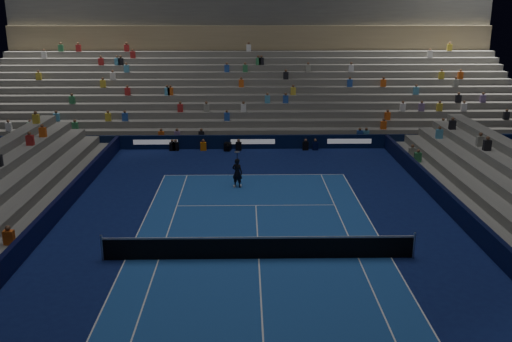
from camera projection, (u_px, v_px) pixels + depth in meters
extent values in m
plane|color=#0D184F|center=(259.00, 259.00, 23.25)|extent=(90.00, 90.00, 0.00)
cube|color=#1B4999|center=(259.00, 259.00, 23.24)|extent=(10.97, 23.77, 0.01)
cube|color=black|center=(253.00, 142.00, 40.84)|extent=(44.00, 0.25, 1.00)
cube|color=black|center=(493.00, 246.00, 23.28)|extent=(0.25, 37.00, 1.00)
cube|color=black|center=(21.00, 250.00, 22.93)|extent=(0.25, 37.00, 1.00)
cube|color=slate|center=(253.00, 142.00, 41.87)|extent=(44.00, 1.00, 0.50)
cube|color=slate|center=(252.00, 136.00, 42.75)|extent=(44.00, 1.00, 1.00)
cube|color=slate|center=(252.00, 130.00, 43.64)|extent=(44.00, 1.00, 1.50)
cube|color=slate|center=(252.00, 124.00, 44.53)|extent=(44.00, 1.00, 2.00)
cube|color=slate|center=(252.00, 118.00, 45.42)|extent=(44.00, 1.00, 2.50)
cube|color=slate|center=(252.00, 113.00, 46.30)|extent=(44.00, 1.00, 3.00)
cube|color=slate|center=(252.00, 108.00, 47.19)|extent=(44.00, 1.00, 3.50)
cube|color=slate|center=(251.00, 103.00, 48.08)|extent=(44.00, 1.00, 4.00)
cube|color=slate|center=(251.00, 98.00, 48.97)|extent=(44.00, 1.00, 4.50)
cube|color=slate|center=(251.00, 93.00, 49.85)|extent=(44.00, 1.00, 5.00)
cube|color=slate|center=(251.00, 89.00, 50.74)|extent=(44.00, 1.00, 5.50)
cube|color=slate|center=(251.00, 85.00, 51.63)|extent=(44.00, 1.00, 6.00)
cube|color=#917E59|center=(251.00, 38.00, 51.52)|extent=(44.00, 0.60, 2.20)
cube|color=#4C4C49|center=(250.00, 8.00, 52.12)|extent=(44.00, 2.40, 3.00)
cube|color=gray|center=(512.00, 251.00, 23.36)|extent=(1.00, 37.00, 0.50)
cube|color=slate|center=(1.00, 255.00, 22.98)|extent=(1.00, 37.00, 0.50)
cylinder|color=#B2B2B7|center=(102.00, 248.00, 22.97)|extent=(0.10, 0.10, 1.10)
cylinder|color=#B2B2B7|center=(414.00, 245.00, 23.20)|extent=(0.10, 0.10, 1.10)
cube|color=black|center=(259.00, 249.00, 23.12)|extent=(12.80, 0.03, 0.90)
cube|color=white|center=(259.00, 238.00, 22.98)|extent=(12.80, 0.04, 0.08)
imported|color=black|center=(237.00, 173.00, 32.14)|extent=(0.73, 0.63, 1.70)
cube|color=black|center=(228.00, 147.00, 40.32)|extent=(0.56, 0.63, 0.58)
cylinder|color=black|center=(227.00, 146.00, 39.84)|extent=(0.24, 0.38, 0.16)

